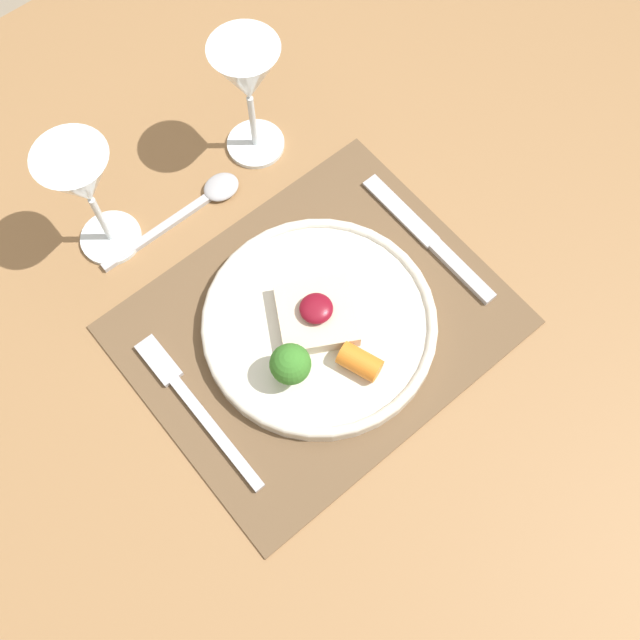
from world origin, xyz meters
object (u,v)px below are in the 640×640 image
dinner_plate (319,325)px  fork (191,401)px  knife (436,246)px  spoon (201,201)px  wine_glass_near (247,79)px  wine_glass_far (83,183)px

dinner_plate → fork: (-0.16, 0.02, -0.01)m
knife → spoon: bearing=128.3°
fork → wine_glass_near: 0.36m
fork → spoon: size_ratio=1.09×
wine_glass_far → dinner_plate: bearing=-65.2°
wine_glass_near → wine_glass_far: bearing=179.2°
dinner_plate → knife: dinner_plate is taller
dinner_plate → knife: (0.17, -0.01, -0.01)m
fork → wine_glass_far: size_ratio=1.27×
spoon → wine_glass_near: wine_glass_near is taller
wine_glass_near → spoon: bearing=-166.2°
dinner_plate → wine_glass_far: bearing=114.8°
wine_glass_near → wine_glass_far: 0.21m
knife → fork: bearing=175.1°
wine_glass_far → fork: bearing=-101.5°
fork → wine_glass_far: 0.25m
dinner_plate → knife: 0.17m
dinner_plate → spoon: 0.22m
fork → wine_glass_near: (0.26, 0.22, 0.11)m
dinner_plate → fork: dinner_plate is taller
spoon → wine_glass_far: size_ratio=1.17×
fork → spoon: bearing=51.1°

